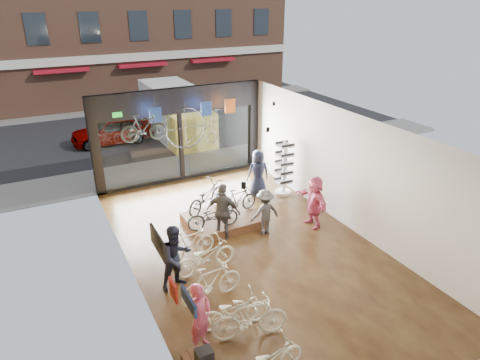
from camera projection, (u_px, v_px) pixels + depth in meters
ground_plane at (250, 249)px, 13.01m from camera, size 7.00×12.00×0.04m
ceiling at (252, 127)px, 11.46m from camera, size 7.00×12.00×0.04m
wall_left at (128, 219)px, 10.78m from camera, size 0.04×12.00×3.80m
wall_right at (348, 171)px, 13.69m from camera, size 0.04×12.00×3.80m
wall_back at (417, 325)px, 7.32m from camera, size 7.00×0.04×3.80m
storefront at (180, 135)px, 17.14m from camera, size 7.00×0.26×3.80m
exit_sign at (117, 115)px, 15.58m from camera, size 0.35×0.06×0.18m
street_road at (131, 125)px, 25.25m from camera, size 30.00×18.00×0.02m
sidewalk_near at (173, 167)px, 18.85m from camera, size 30.00×2.40×0.12m
sidewalk_far at (116, 108)px, 28.49m from camera, size 30.00×2.00×0.12m
street_car at (112, 130)px, 21.85m from camera, size 4.04×1.62×1.38m
box_truck at (179, 115)px, 22.13m from camera, size 2.28×6.83×2.69m
floor_bike_0 at (269, 360)px, 8.51m from camera, size 1.60×0.62×0.83m
floor_bike_1 at (250, 318)px, 9.44m from camera, size 1.83×0.89×1.06m
floor_bike_2 at (234, 311)px, 9.78m from camera, size 1.77×0.86×0.89m
floor_bike_3 at (211, 283)px, 10.62m from camera, size 1.74×0.66×1.02m
floor_bike_4 at (206, 256)px, 11.76m from camera, size 1.85×0.82×0.94m
floor_bike_5 at (190, 245)px, 12.28m from camera, size 1.68×0.72×0.98m
display_platform at (223, 220)px, 14.29m from camera, size 2.40×1.80×0.30m
display_bike_left at (213, 216)px, 13.36m from camera, size 1.70×0.77×0.86m
display_bike_mid at (238, 201)px, 14.28m from camera, size 1.57×0.72×0.91m
display_bike_right at (206, 197)px, 14.47m from camera, size 1.94×1.52×0.98m
customer_0 at (200, 317)px, 9.04m from camera, size 0.72×0.68×1.66m
customer_1 at (176, 257)px, 10.96m from camera, size 1.02×0.88×1.81m
customer_2 at (223, 212)px, 13.18m from camera, size 1.11×1.07×1.86m
customer_3 at (265, 212)px, 13.49m from camera, size 0.99×0.57×1.54m
customer_4 at (258, 173)px, 16.15m from camera, size 0.94×0.68×1.78m
customer_5 at (314, 202)px, 13.95m from camera, size 0.57×1.64×1.75m
sunglasses_rack at (284, 168)px, 16.13m from camera, size 0.73×0.65×2.09m
wall_merch at (182, 323)px, 8.22m from camera, size 0.40×2.40×2.60m
penny_farthing at (194, 128)px, 15.93m from camera, size 1.97×0.06×1.58m
hung_bike at (144, 128)px, 14.48m from camera, size 1.61×0.58×0.95m
jersey_left at (156, 115)px, 15.54m from camera, size 0.45×0.03×0.55m
jersey_mid at (206, 109)px, 16.37m from camera, size 0.45×0.03×0.55m
jersey_right at (230, 106)px, 16.79m from camera, size 0.45×0.03×0.55m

